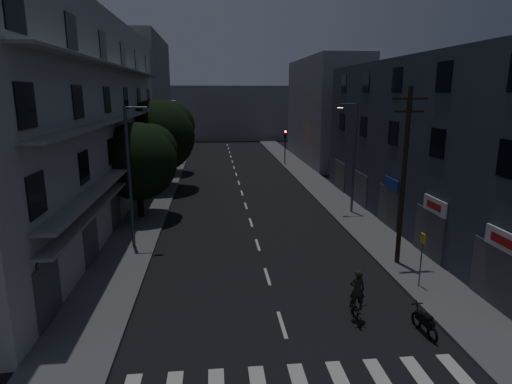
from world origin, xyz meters
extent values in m
plane|color=black|center=(0.00, 25.00, 0.00)|extent=(160.00, 160.00, 0.00)
cube|color=#565659|center=(-7.50, 25.00, 0.07)|extent=(3.00, 90.00, 0.15)
cube|color=#565659|center=(7.50, 25.00, 0.07)|extent=(3.00, 90.00, 0.15)
cube|color=beige|center=(5.20, -2.00, 0.01)|extent=(0.50, 3.00, 0.01)
cube|color=beige|center=(0.00, 2.00, 0.01)|extent=(0.15, 2.00, 0.01)
cube|color=beige|center=(0.00, 6.50, 0.01)|extent=(0.15, 2.00, 0.01)
cube|color=beige|center=(0.00, 11.00, 0.01)|extent=(0.15, 2.00, 0.01)
cube|color=beige|center=(0.00, 15.50, 0.01)|extent=(0.15, 2.00, 0.01)
cube|color=beige|center=(0.00, 20.00, 0.01)|extent=(0.15, 2.00, 0.01)
cube|color=beige|center=(0.00, 24.50, 0.01)|extent=(0.15, 2.00, 0.01)
cube|color=beige|center=(0.00, 29.00, 0.01)|extent=(0.15, 2.00, 0.01)
cube|color=beige|center=(0.00, 33.50, 0.01)|extent=(0.15, 2.00, 0.01)
cube|color=beige|center=(0.00, 38.00, 0.01)|extent=(0.15, 2.00, 0.01)
cube|color=beige|center=(0.00, 42.50, 0.01)|extent=(0.15, 2.00, 0.01)
cube|color=beige|center=(0.00, 47.00, 0.01)|extent=(0.15, 2.00, 0.01)
cube|color=beige|center=(0.00, 51.50, 0.01)|extent=(0.15, 2.00, 0.01)
cube|color=beige|center=(0.00, 56.00, 0.01)|extent=(0.15, 2.00, 0.01)
cube|color=beige|center=(0.00, 60.50, 0.01)|extent=(0.15, 2.00, 0.01)
cube|color=#ACACA6|center=(-12.00, 18.00, 7.00)|extent=(6.00, 36.00, 14.00)
cube|color=black|center=(-8.98, 3.00, 2.00)|extent=(0.06, 1.60, 1.60)
cube|color=black|center=(-8.98, 9.00, 2.00)|extent=(0.06, 1.60, 1.60)
cube|color=black|center=(-8.98, 15.00, 2.00)|extent=(0.06, 1.60, 1.60)
cube|color=black|center=(-8.98, 21.00, 2.00)|extent=(0.06, 1.60, 1.60)
cube|color=black|center=(-8.98, 27.00, 2.00)|extent=(0.06, 1.60, 1.60)
cube|color=black|center=(-8.98, 33.00, 2.00)|extent=(0.06, 1.60, 1.60)
cube|color=black|center=(-8.98, 3.00, 5.20)|extent=(0.06, 1.60, 1.60)
cube|color=black|center=(-8.98, 9.00, 5.20)|extent=(0.06, 1.60, 1.60)
cube|color=black|center=(-8.98, 15.00, 5.20)|extent=(0.06, 1.60, 1.60)
cube|color=black|center=(-8.98, 21.00, 5.20)|extent=(0.06, 1.60, 1.60)
cube|color=black|center=(-8.98, 27.00, 5.20)|extent=(0.06, 1.60, 1.60)
cube|color=black|center=(-8.98, 33.00, 5.20)|extent=(0.06, 1.60, 1.60)
cube|color=black|center=(-8.98, 3.00, 8.40)|extent=(0.06, 1.60, 1.60)
cube|color=black|center=(-8.98, 9.00, 8.40)|extent=(0.06, 1.60, 1.60)
cube|color=black|center=(-8.98, 15.00, 8.40)|extent=(0.06, 1.60, 1.60)
cube|color=black|center=(-8.98, 21.00, 8.40)|extent=(0.06, 1.60, 1.60)
cube|color=black|center=(-8.98, 27.00, 8.40)|extent=(0.06, 1.60, 1.60)
cube|color=black|center=(-8.98, 33.00, 8.40)|extent=(0.06, 1.60, 1.60)
cube|color=black|center=(-8.98, 3.00, 11.60)|extent=(0.06, 1.60, 1.60)
cube|color=black|center=(-8.98, 9.00, 11.60)|extent=(0.06, 1.60, 1.60)
cube|color=black|center=(-8.98, 15.00, 11.60)|extent=(0.06, 1.60, 1.60)
cube|color=black|center=(-8.98, 21.00, 11.60)|extent=(0.06, 1.60, 1.60)
cube|color=black|center=(-8.98, 27.00, 11.60)|extent=(0.06, 1.60, 1.60)
cube|color=black|center=(-8.98, 33.00, 11.60)|extent=(0.06, 1.60, 1.60)
cube|color=gray|center=(-8.50, 18.00, 4.00)|extent=(1.00, 32.40, 0.12)
cube|color=gray|center=(-8.50, 18.00, 7.20)|extent=(1.00, 32.40, 0.12)
cube|color=gray|center=(-8.50, 18.00, 10.40)|extent=(1.00, 32.40, 0.12)
cube|color=gray|center=(-8.60, 18.00, 3.10)|extent=(0.80, 32.40, 0.12)
cube|color=#424247|center=(-8.97, 3.00, 1.40)|extent=(0.06, 2.40, 2.40)
cube|color=#424247|center=(-8.97, 9.00, 1.40)|extent=(0.06, 2.40, 2.40)
cube|color=#424247|center=(-8.97, 15.00, 1.40)|extent=(0.06, 2.40, 2.40)
cube|color=#424247|center=(-8.97, 21.00, 1.40)|extent=(0.06, 2.40, 2.40)
cube|color=#424247|center=(-8.97, 27.00, 1.40)|extent=(0.06, 2.40, 2.40)
cube|color=#424247|center=(-8.97, 33.00, 1.40)|extent=(0.06, 2.40, 2.40)
cube|color=#2E343E|center=(12.00, 14.00, 5.50)|extent=(6.00, 28.00, 11.00)
cube|color=black|center=(8.98, 2.50, 6.30)|extent=(0.06, 1.40, 1.50)
cube|color=black|center=(8.98, 8.00, 6.30)|extent=(0.06, 1.40, 1.50)
cube|color=black|center=(8.98, 13.50, 6.30)|extent=(0.06, 1.40, 1.50)
cube|color=black|center=(8.98, 19.00, 6.30)|extent=(0.06, 1.40, 1.50)
cube|color=black|center=(8.98, 24.50, 6.30)|extent=(0.06, 1.40, 1.50)
cube|color=black|center=(8.98, 8.00, 9.60)|extent=(0.06, 1.40, 1.50)
cube|color=black|center=(8.98, 13.50, 9.60)|extent=(0.06, 1.40, 1.50)
cube|color=black|center=(8.98, 19.00, 9.60)|extent=(0.06, 1.40, 1.50)
cube|color=black|center=(8.98, 24.50, 9.60)|extent=(0.06, 1.40, 1.50)
cube|color=#424247|center=(8.97, 2.50, 1.40)|extent=(0.06, 3.00, 2.60)
cube|color=#424247|center=(8.97, 8.00, 1.40)|extent=(0.06, 3.00, 2.60)
cube|color=#424247|center=(8.97, 13.50, 1.40)|extent=(0.06, 3.00, 2.60)
cube|color=#424247|center=(8.97, 19.00, 1.40)|extent=(0.06, 3.00, 2.60)
cube|color=#424247|center=(8.97, 24.50, 1.40)|extent=(0.06, 3.00, 2.60)
cube|color=silver|center=(8.90, 2.00, 3.10)|extent=(0.12, 2.40, 0.80)
cube|color=#B21414|center=(8.82, 2.00, 3.10)|extent=(0.02, 1.60, 0.36)
cube|color=silver|center=(8.90, 7.50, 3.10)|extent=(0.12, 2.20, 0.80)
cube|color=#B21414|center=(8.82, 7.50, 3.10)|extent=(0.02, 1.40, 0.36)
cube|color=navy|center=(8.90, 13.00, 3.10)|extent=(0.12, 2.00, 0.70)
cube|color=slate|center=(-12.00, 48.00, 8.00)|extent=(6.00, 20.00, 16.00)
cube|color=slate|center=(12.00, 42.00, 6.50)|extent=(6.00, 20.00, 13.00)
cube|color=slate|center=(0.00, 70.00, 5.00)|extent=(24.00, 8.00, 10.00)
cylinder|color=black|center=(-7.76, 17.32, 1.96)|extent=(0.44, 0.44, 3.63)
sphere|color=black|center=(-7.76, 17.32, 4.14)|extent=(5.44, 5.44, 5.44)
sphere|color=black|center=(-6.94, 18.00, 4.82)|extent=(3.81, 3.81, 3.81)
sphere|color=black|center=(-8.44, 16.77, 4.55)|extent=(3.54, 3.54, 3.54)
cylinder|color=black|center=(-7.43, 26.61, 2.35)|extent=(0.44, 0.44, 4.40)
sphere|color=black|center=(-7.43, 26.61, 4.98)|extent=(6.62, 6.62, 6.62)
sphere|color=black|center=(-6.44, 27.44, 5.81)|extent=(4.63, 4.63, 4.63)
sphere|color=black|center=(-8.26, 25.95, 5.48)|extent=(4.30, 4.30, 4.30)
cylinder|color=black|center=(-7.61, 34.63, 2.00)|extent=(0.44, 0.44, 3.70)
sphere|color=black|center=(-7.61, 34.63, 4.22)|extent=(5.53, 5.53, 5.53)
sphere|color=black|center=(-6.78, 35.32, 4.91)|extent=(3.87, 3.87, 3.87)
sphere|color=black|center=(-8.30, 34.08, 4.64)|extent=(3.59, 3.59, 3.59)
cylinder|color=black|center=(6.45, 39.47, 1.75)|extent=(0.12, 0.12, 3.20)
cube|color=black|center=(6.45, 39.47, 3.80)|extent=(0.28, 0.22, 0.90)
sphere|color=#FF0C05|center=(6.45, 39.32, 4.13)|extent=(0.22, 0.22, 0.22)
sphere|color=#3F330C|center=(6.45, 39.32, 3.83)|extent=(0.22, 0.22, 0.22)
sphere|color=black|center=(6.45, 39.32, 3.53)|extent=(0.22, 0.22, 0.22)
cylinder|color=black|center=(-6.40, 41.17, 1.75)|extent=(0.12, 0.12, 3.20)
cube|color=black|center=(-6.40, 41.17, 3.80)|extent=(0.28, 0.22, 0.90)
sphere|color=black|center=(-6.40, 41.02, 4.13)|extent=(0.22, 0.22, 0.22)
sphere|color=#3F330C|center=(-6.40, 41.02, 3.83)|extent=(0.22, 0.22, 0.22)
sphere|color=#0CFF26|center=(-6.40, 41.02, 3.53)|extent=(0.22, 0.22, 0.22)
cylinder|color=#505257|center=(-7.22, 11.22, 4.15)|extent=(0.18, 0.18, 8.00)
cylinder|color=#505257|center=(-6.62, 11.22, 8.05)|extent=(1.20, 0.10, 0.10)
cube|color=#505257|center=(-6.02, 11.22, 7.90)|extent=(0.45, 0.25, 0.18)
cube|color=#4C4C4C|center=(-6.02, 11.22, 7.80)|extent=(0.35, 0.18, 0.04)
cylinder|color=#55565C|center=(7.69, 17.04, 4.15)|extent=(0.18, 0.18, 8.00)
cylinder|color=#55565C|center=(7.09, 17.04, 8.05)|extent=(1.20, 0.10, 0.10)
cube|color=#55565C|center=(6.49, 17.04, 7.90)|extent=(0.45, 0.25, 0.18)
cube|color=#FFD88C|center=(6.49, 17.04, 7.80)|extent=(0.35, 0.18, 0.04)
cylinder|color=#54575B|center=(-7.06, 28.67, 4.15)|extent=(0.18, 0.18, 8.00)
cylinder|color=#54575B|center=(-6.46, 28.67, 8.05)|extent=(1.20, 0.10, 0.10)
cube|color=#54575B|center=(-5.86, 28.67, 7.90)|extent=(0.45, 0.25, 0.18)
cube|color=#4C4C4C|center=(-5.86, 28.67, 7.80)|extent=(0.35, 0.18, 0.04)
cylinder|color=black|center=(6.97, 7.28, 4.65)|extent=(0.24, 0.24, 9.00)
cube|color=black|center=(6.97, 7.28, 8.55)|extent=(1.80, 0.10, 0.10)
cube|color=black|center=(6.97, 7.28, 7.95)|extent=(1.50, 0.10, 0.10)
cylinder|color=#595B60|center=(6.79, 4.47, 1.40)|extent=(0.06, 0.06, 2.50)
cube|color=yellow|center=(6.79, 4.47, 2.45)|extent=(0.05, 0.35, 0.45)
torus|color=black|center=(5.26, 0.32, 0.26)|extent=(0.15, 0.63, 0.63)
torus|color=black|center=(5.16, 1.37, 0.26)|extent=(0.15, 0.63, 0.63)
cube|color=black|center=(5.21, 0.84, 0.55)|extent=(0.31, 0.99, 0.31)
cube|color=black|center=(5.22, 0.71, 0.78)|extent=(0.30, 0.42, 0.09)
cylinder|color=black|center=(5.16, 1.33, 0.66)|extent=(0.09, 0.39, 0.74)
cube|color=black|center=(5.16, 1.42, 0.93)|extent=(0.49, 0.08, 0.04)
imported|color=black|center=(2.98, 2.07, 0.44)|extent=(0.71, 1.71, 0.88)
imported|color=black|center=(2.98, 2.07, 1.28)|extent=(0.64, 0.45, 1.68)
camera|label=1|loc=(-2.55, -12.89, 8.86)|focal=30.00mm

